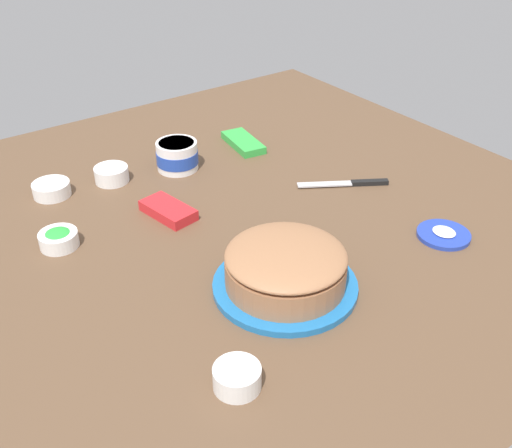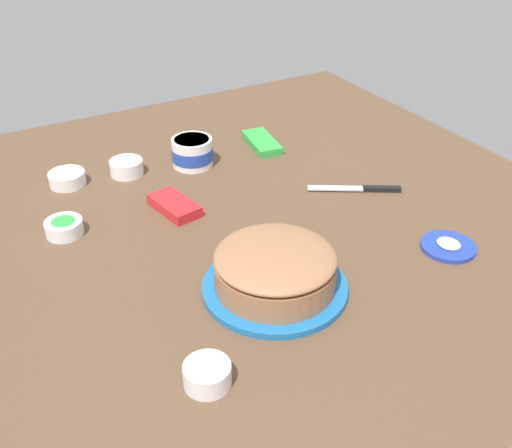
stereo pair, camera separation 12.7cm
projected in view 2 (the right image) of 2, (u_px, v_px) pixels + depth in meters
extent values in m
plane|color=brown|center=(248.00, 213.00, 1.46)|extent=(1.54, 1.54, 0.00)
cylinder|color=#1E6BB2|center=(275.00, 287.00, 1.21)|extent=(0.29, 0.29, 0.01)
cylinder|color=brown|center=(275.00, 275.00, 1.19)|extent=(0.22, 0.22, 0.05)
cylinder|color=#9E6B47|center=(275.00, 273.00, 1.19)|extent=(0.24, 0.24, 0.06)
ellipsoid|color=#9E6B47|center=(275.00, 258.00, 1.17)|extent=(0.24, 0.24, 0.04)
cylinder|color=white|center=(192.00, 152.00, 1.65)|extent=(0.11, 0.11, 0.08)
cylinder|color=#2347B2|center=(192.00, 153.00, 1.65)|extent=(0.11, 0.11, 0.03)
cylinder|color=#9E6B47|center=(192.00, 141.00, 1.63)|extent=(0.09, 0.09, 0.01)
cylinder|color=#233DAD|center=(448.00, 247.00, 1.33)|extent=(0.12, 0.12, 0.01)
ellipsoid|color=white|center=(449.00, 243.00, 1.33)|extent=(0.05, 0.05, 0.01)
cube|color=silver|center=(335.00, 188.00, 1.55)|extent=(0.09, 0.13, 0.00)
cube|color=black|center=(382.00, 189.00, 1.54)|extent=(0.06, 0.09, 0.01)
cylinder|color=white|center=(127.00, 167.00, 1.62)|extent=(0.09, 0.09, 0.04)
cylinder|color=yellow|center=(126.00, 167.00, 1.61)|extent=(0.07, 0.07, 0.01)
ellipsoid|color=yellow|center=(126.00, 164.00, 1.61)|extent=(0.06, 0.06, 0.02)
cylinder|color=white|center=(67.00, 179.00, 1.57)|extent=(0.09, 0.09, 0.03)
cylinder|color=pink|center=(67.00, 179.00, 1.57)|extent=(0.08, 0.08, 0.01)
ellipsoid|color=pink|center=(67.00, 176.00, 1.56)|extent=(0.06, 0.06, 0.02)
cylinder|color=white|center=(207.00, 375.00, 0.99)|extent=(0.08, 0.08, 0.04)
cylinder|color=blue|center=(207.00, 373.00, 0.99)|extent=(0.07, 0.07, 0.01)
ellipsoid|color=blue|center=(207.00, 370.00, 0.99)|extent=(0.06, 0.06, 0.02)
cylinder|color=white|center=(64.00, 228.00, 1.37)|extent=(0.08, 0.08, 0.03)
cylinder|color=green|center=(64.00, 225.00, 1.37)|extent=(0.07, 0.07, 0.01)
ellipsoid|color=green|center=(63.00, 223.00, 1.37)|extent=(0.06, 0.06, 0.02)
cube|color=red|center=(174.00, 205.00, 1.46)|extent=(0.15, 0.09, 0.03)
cube|color=green|center=(262.00, 142.00, 1.77)|extent=(0.17, 0.09, 0.02)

